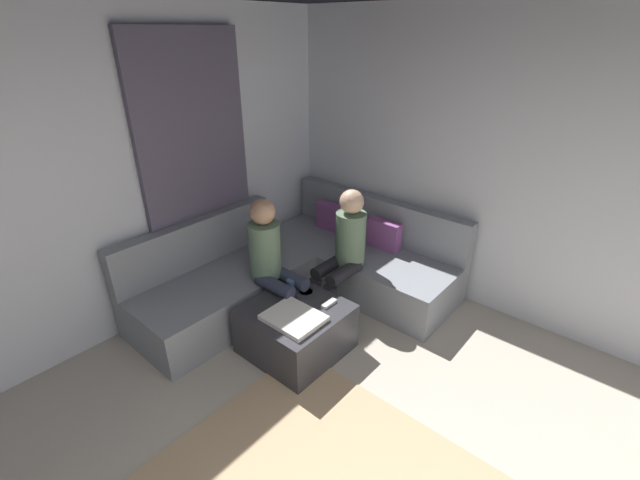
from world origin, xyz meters
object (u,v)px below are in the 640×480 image
person_on_couch_side (273,260)px  ottoman (296,329)px  person_on_couch_back (344,248)px  game_remote (329,303)px  coffee_mug (291,285)px  sectional_couch (302,269)px

person_on_couch_side → ottoman: bearing=69.5°
person_on_couch_back → game_remote: bearing=116.1°
ottoman → person_on_couch_back: (-0.07, 0.73, 0.45)m
ottoman → person_on_couch_side: person_on_couch_side is taller
coffee_mug → game_remote: coffee_mug is taller
coffee_mug → sectional_couch: bearing=123.6°
ottoman → person_on_couch_back: 0.86m
sectional_couch → ottoman: size_ratio=3.36×
sectional_couch → person_on_couch_side: (0.15, -0.53, 0.38)m
person_on_couch_back → person_on_couch_side: size_ratio=1.00×
game_remote → person_on_couch_back: (-0.25, 0.51, 0.23)m
sectional_couch → game_remote: size_ratio=17.00×
person_on_couch_side → game_remote: bearing=96.9°
ottoman → game_remote: game_remote is taller
game_remote → person_on_couch_back: bearing=116.1°
coffee_mug → person_on_couch_back: 0.60m
ottoman → sectional_couch: bearing=129.1°
game_remote → person_on_couch_back: 0.61m
coffee_mug → person_on_couch_side: size_ratio=0.08×
person_on_couch_side → coffee_mug: bearing=99.4°
sectional_couch → game_remote: bearing=-32.0°
game_remote → person_on_couch_back: size_ratio=0.12×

